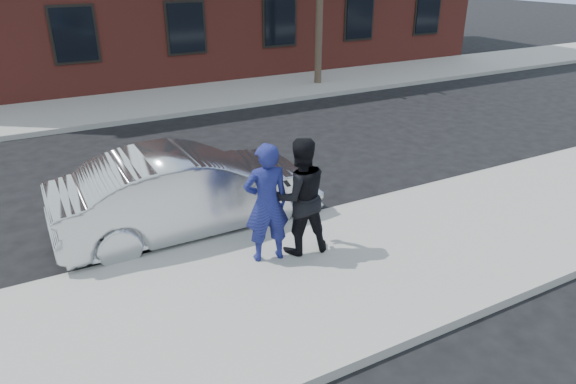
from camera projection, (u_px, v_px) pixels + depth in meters
ground at (426, 240)px, 8.91m from camera, size 100.00×100.00×0.00m
near_sidewalk at (436, 242)px, 8.68m from camera, size 50.00×3.50×0.15m
near_curb at (372, 202)px, 10.12m from camera, size 50.00×0.10×0.15m
far_sidewalk at (204, 97)px, 17.90m from camera, size 50.00×3.50×0.15m
far_curb at (223, 109)px, 16.45m from camera, size 50.00×0.10×0.15m
silver_sedan at (189, 191)px, 8.95m from camera, size 4.61×1.65×1.51m
man_hoodie at (267, 203)px, 7.69m from camera, size 0.77×0.58×1.90m
man_peacoat at (300, 196)px, 7.93m from camera, size 1.03×0.86×1.90m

